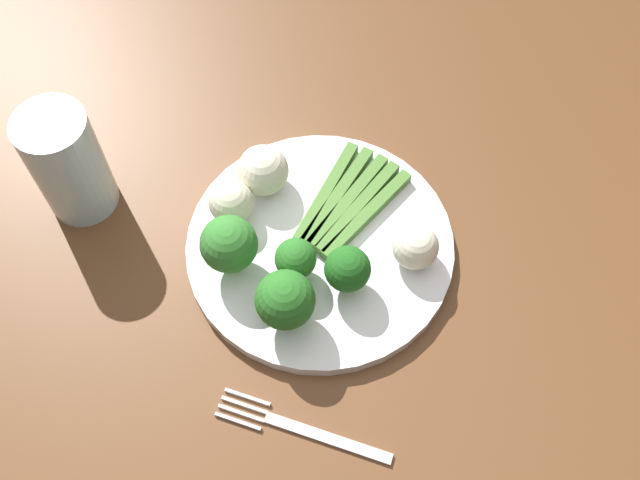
% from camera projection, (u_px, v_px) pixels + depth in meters
% --- Properties ---
extents(ground_plane, '(6.00, 6.00, 0.02)m').
position_uv_depth(ground_plane, '(306.00, 447.00, 1.42)').
color(ground_plane, '#B7A88E').
extents(dining_table, '(1.36, 0.99, 0.76)m').
position_uv_depth(dining_table, '(295.00, 303.00, 0.84)').
color(dining_table, brown).
rests_on(dining_table, ground_plane).
extents(plate, '(0.27, 0.27, 0.01)m').
position_uv_depth(plate, '(320.00, 246.00, 0.75)').
color(plate, white).
rests_on(plate, dining_table).
extents(asparagus_bundle, '(0.14, 0.09, 0.01)m').
position_uv_depth(asparagus_bundle, '(348.00, 202.00, 0.76)').
color(asparagus_bundle, '#47752D').
rests_on(asparagus_bundle, plate).
extents(broccoli_right, '(0.05, 0.05, 0.06)m').
position_uv_depth(broccoli_right, '(348.00, 269.00, 0.70)').
color(broccoli_right, '#4C7F2B').
rests_on(broccoli_right, plate).
extents(broccoli_front, '(0.04, 0.04, 0.05)m').
position_uv_depth(broccoli_front, '(296.00, 259.00, 0.70)').
color(broccoli_front, '#568E33').
rests_on(broccoli_front, plate).
extents(broccoli_near_center, '(0.06, 0.06, 0.07)m').
position_uv_depth(broccoli_near_center, '(229.00, 245.00, 0.70)').
color(broccoli_near_center, '#609E3D').
rests_on(broccoli_near_center, plate).
extents(broccoli_left, '(0.06, 0.06, 0.07)m').
position_uv_depth(broccoli_left, '(285.00, 300.00, 0.67)').
color(broccoli_left, '#568E33').
rests_on(broccoli_left, plate).
extents(cauliflower_front_left, '(0.05, 0.05, 0.05)m').
position_uv_depth(cauliflower_front_left, '(415.00, 247.00, 0.72)').
color(cauliflower_front_left, silver).
rests_on(cauliflower_front_left, plate).
extents(cauliflower_edge, '(0.05, 0.05, 0.05)m').
position_uv_depth(cauliflower_edge, '(263.00, 170.00, 0.76)').
color(cauliflower_edge, silver).
rests_on(cauliflower_edge, plate).
extents(cauliflower_back, '(0.05, 0.05, 0.05)m').
position_uv_depth(cauliflower_back, '(231.00, 202.00, 0.74)').
color(cauliflower_back, beige).
rests_on(cauliflower_back, plate).
extents(fork, '(0.03, 0.17, 0.00)m').
position_uv_depth(fork, '(301.00, 429.00, 0.67)').
color(fork, silver).
rests_on(fork, dining_table).
extents(water_glass, '(0.07, 0.07, 0.13)m').
position_uv_depth(water_glass, '(68.00, 163.00, 0.73)').
color(water_glass, silver).
rests_on(water_glass, dining_table).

